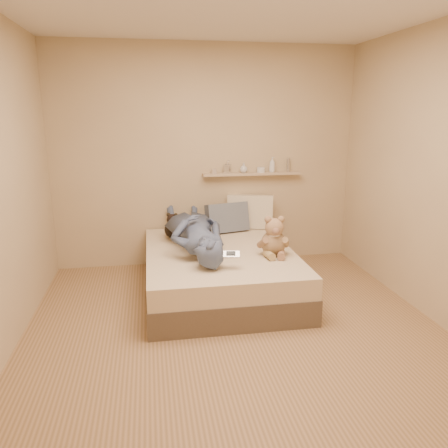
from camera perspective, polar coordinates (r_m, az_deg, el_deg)
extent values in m
plane|color=#9F7952|center=(3.83, 1.70, -14.13)|extent=(3.80, 3.80, 0.00)
plane|color=#C6AF86|center=(5.26, -2.34, 8.68)|extent=(3.60, 0.00, 3.60)
plane|color=#C6AF86|center=(1.64, 15.36, -5.22)|extent=(3.60, 0.00, 3.60)
plane|color=#C6AF86|center=(4.16, 27.10, 5.52)|extent=(0.00, 3.80, 3.80)
cube|color=brown|center=(4.61, -0.60, -7.28)|extent=(1.50, 1.90, 0.25)
cube|color=beige|center=(4.53, -0.60, -4.64)|extent=(1.48, 1.88, 0.20)
cube|color=silver|center=(3.93, 0.90, -3.98)|extent=(0.17, 0.09, 0.05)
cube|color=black|center=(3.92, 0.90, -3.82)|extent=(0.09, 0.05, 0.03)
sphere|color=olive|center=(4.34, 6.47, -2.50)|extent=(0.25, 0.25, 0.25)
sphere|color=tan|center=(4.27, 6.59, -0.45)|extent=(0.18, 0.18, 0.18)
sphere|color=#916F4F|center=(4.24, 5.76, 0.58)|extent=(0.07, 0.07, 0.07)
sphere|color=#967D52|center=(4.26, 7.47, 0.61)|extent=(0.07, 0.07, 0.07)
sphere|color=#88604B|center=(4.20, 6.79, -0.95)|extent=(0.08, 0.08, 0.08)
cylinder|color=#886548|center=(4.28, 5.08, -2.46)|extent=(0.10, 0.17, 0.14)
cylinder|color=#987851|center=(4.33, 8.02, -2.38)|extent=(0.12, 0.17, 0.14)
cylinder|color=tan|center=(4.25, 5.93, -4.05)|extent=(0.09, 0.17, 0.08)
cylinder|color=#92694E|center=(4.28, 7.48, -3.99)|extent=(0.12, 0.18, 0.08)
cylinder|color=beige|center=(4.29, 6.56, -1.42)|extent=(0.14, 0.14, 0.02)
sphere|color=black|center=(4.93, -6.69, -0.75)|extent=(0.19, 0.19, 0.19)
sphere|color=black|center=(4.89, -6.77, 0.58)|extent=(0.13, 0.13, 0.13)
sphere|color=black|center=(4.89, -7.26, 1.19)|extent=(0.05, 0.05, 0.05)
sphere|color=black|center=(4.87, -6.31, 1.16)|extent=(0.05, 0.05, 0.05)
cube|color=#C1B799|center=(5.33, 3.43, 1.64)|extent=(0.58, 0.35, 0.41)
cube|color=slate|center=(5.14, 0.43, 0.84)|extent=(0.54, 0.33, 0.36)
imported|color=#485672|center=(4.53, -3.94, -0.84)|extent=(0.71, 1.61, 0.37)
cube|color=tan|center=(5.33, 3.69, 6.56)|extent=(1.20, 0.12, 0.03)
cylinder|color=beige|center=(5.23, -1.30, 6.90)|extent=(0.07, 0.07, 0.05)
imported|color=white|center=(5.25, 0.45, 7.50)|extent=(0.10, 0.10, 0.15)
imported|color=silver|center=(5.29, 2.59, 7.35)|extent=(0.12, 0.12, 0.12)
cylinder|color=silver|center=(5.35, 4.84, 7.08)|extent=(0.10, 0.10, 0.06)
imported|color=white|center=(5.38, 6.31, 7.73)|extent=(0.10, 0.10, 0.18)
cylinder|color=#B9B9BD|center=(5.44, 8.40, 7.66)|extent=(0.04, 0.04, 0.17)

